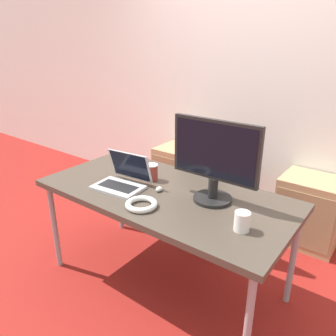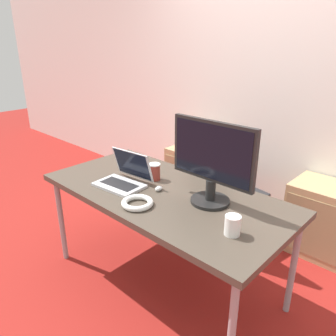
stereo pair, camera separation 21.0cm
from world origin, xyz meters
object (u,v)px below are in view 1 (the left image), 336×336
at_px(cabinet_left, 181,175).
at_px(cable_coil, 141,204).
at_px(mouse, 159,189).
at_px(office_chair, 215,197).
at_px(monitor, 215,160).
at_px(laptop_center, 122,180).
at_px(coffee_cup_white, 242,221).
at_px(coffee_cup_brown, 152,172).
at_px(water_bottle, 182,137).
at_px(cabinet_right, 309,211).

bearing_deg(cabinet_left, cable_coil, -64.01).
distance_m(mouse, cable_coil, 0.24).
relative_size(cabinet_left, cable_coil, 3.10).
xyz_separation_m(office_chair, cabinet_left, (-0.64, 0.41, -0.08)).
distance_m(office_chair, monitor, 0.96).
distance_m(laptop_center, cable_coil, 0.33).
relative_size(laptop_center, cable_coil, 1.79).
xyz_separation_m(monitor, coffee_cup_white, (0.29, -0.21, -0.21)).
height_order(coffee_cup_brown, cable_coil, coffee_cup_brown).
bearing_deg(office_chair, water_bottle, 147.58).
distance_m(cabinet_left, water_bottle, 0.41).
xyz_separation_m(cabinet_left, cabinet_right, (1.32, 0.00, 0.00)).
relative_size(cabinet_left, coffee_cup_white, 5.67).
bearing_deg(monitor, water_bottle, 132.26).
height_order(monitor, coffee_cup_white, monitor).
xyz_separation_m(cabinet_right, water_bottle, (-1.32, 0.00, 0.41)).
height_order(water_bottle, cable_coil, water_bottle).
xyz_separation_m(cabinet_right, coffee_cup_white, (-0.06, -1.27, 0.48)).
xyz_separation_m(cabinet_right, cable_coil, (-0.64, -1.39, 0.45)).
bearing_deg(coffee_cup_brown, cable_coil, -59.63).
bearing_deg(laptop_center, monitor, 17.89).
bearing_deg(cabinet_right, monitor, -108.32).
bearing_deg(cable_coil, cabinet_left, 115.99).
distance_m(cabinet_right, coffee_cup_brown, 1.44).
relative_size(water_bottle, coffee_cup_brown, 2.10).
relative_size(monitor, coffee_cup_white, 5.32).
bearing_deg(monitor, office_chair, 116.44).
bearing_deg(water_bottle, office_chair, -32.42).
bearing_deg(cable_coil, coffee_cup_brown, 120.37).
distance_m(cabinet_left, monitor, 1.60).
distance_m(mouse, coffee_cup_brown, 0.19).
bearing_deg(mouse, coffee_cup_white, -9.83).
height_order(monitor, cable_coil, monitor).
distance_m(water_bottle, cable_coil, 1.55).
height_order(mouse, coffee_cup_white, coffee_cup_white).
bearing_deg(cabinet_right, laptop_center, -126.75).
distance_m(office_chair, cabinet_right, 0.80).
xyz_separation_m(laptop_center, mouse, (0.24, 0.09, -0.03)).
height_order(cabinet_right, laptop_center, laptop_center).
xyz_separation_m(monitor, coffee_cup_brown, (-0.49, 0.01, -0.21)).
height_order(cabinet_right, coffee_cup_brown, coffee_cup_brown).
relative_size(water_bottle, coffee_cup_white, 2.36).
height_order(cabinet_left, cable_coil, cable_coil).
relative_size(coffee_cup_white, cable_coil, 0.55).
height_order(water_bottle, mouse, water_bottle).
bearing_deg(cabinet_right, cable_coil, -114.74).
xyz_separation_m(cabinet_left, water_bottle, (0.00, 0.00, 0.41)).
relative_size(laptop_center, mouse, 5.93).
height_order(mouse, cable_coil, cable_coil).
height_order(cabinet_right, water_bottle, water_bottle).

